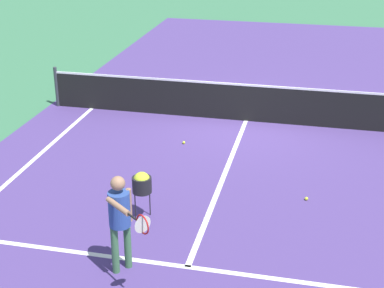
{
  "coord_description": "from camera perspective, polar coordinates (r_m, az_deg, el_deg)",
  "views": [
    {
      "loc": [
        1.73,
        -13.69,
        5.28
      ],
      "look_at": [
        -0.48,
        -4.0,
        1.0
      ],
      "focal_mm": 54.93,
      "sensor_mm": 36.0,
      "label": 1
    }
  ],
  "objects": [
    {
      "name": "tennis_ball_mid_court",
      "position": [
        11.15,
        11.05,
        -5.23
      ],
      "size": [
        0.07,
        0.07,
        0.07
      ],
      "primitive_type": "sphere",
      "color": "#CCE033",
      "rests_on": "ground_plane"
    },
    {
      "name": "tennis_ball_near_net",
      "position": [
        13.34,
        -0.8,
        0.14
      ],
      "size": [
        0.07,
        0.07,
        0.07
      ],
      "primitive_type": "sphere",
      "color": "#CCE033",
      "rests_on": "ground_plane"
    },
    {
      "name": "court_surface_inbounds",
      "position": [
        14.77,
        5.26,
        2.26
      ],
      "size": [
        10.62,
        24.4,
        0.0
      ],
      "primitive_type": "cube",
      "color": "#4C387A",
      "rests_on": "ground_plane"
    },
    {
      "name": "ball_hopper",
      "position": [
        10.14,
        -4.89,
        -3.79
      ],
      "size": [
        0.34,
        0.34,
        0.87
      ],
      "color": "black",
      "rests_on": "ground_plane"
    },
    {
      "name": "line_service_near",
      "position": [
        9.16,
        -0.44,
        -11.85
      ],
      "size": [
        8.22,
        0.1,
        0.01
      ],
      "primitive_type": "cube",
      "color": "white",
      "rests_on": "ground_plane"
    },
    {
      "name": "net",
      "position": [
        14.61,
        5.33,
        4.06
      ],
      "size": [
        10.23,
        0.09,
        1.07
      ],
      "color": "#33383D",
      "rests_on": "ground_plane"
    },
    {
      "name": "player_near",
      "position": [
        8.64,
        -6.97,
        -6.81
      ],
      "size": [
        0.85,
        0.95,
        1.57
      ],
      "color": "#3F7247",
      "rests_on": "ground_plane"
    },
    {
      "name": "line_center_service",
      "position": [
        11.87,
        3.1,
        -3.13
      ],
      "size": [
        0.1,
        6.4,
        0.01
      ],
      "primitive_type": "cube",
      "color": "white",
      "rests_on": "ground_plane"
    },
    {
      "name": "ground_plane",
      "position": [
        14.77,
        5.26,
        2.26
      ],
      "size": [
        60.0,
        60.0,
        0.0
      ],
      "primitive_type": "plane",
      "color": "#38724C"
    }
  ]
}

